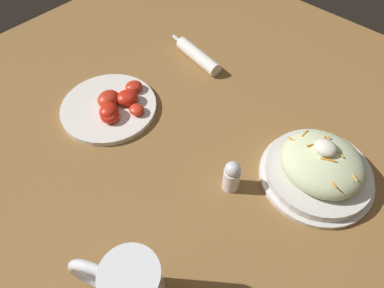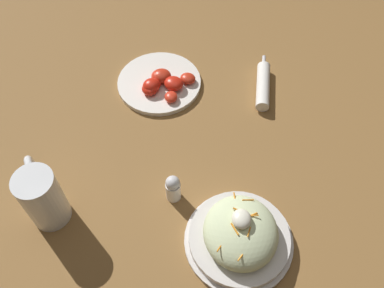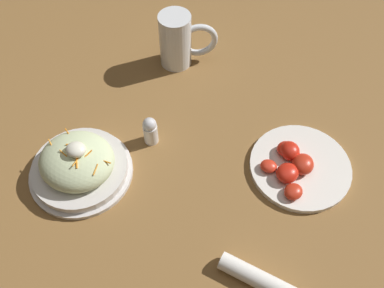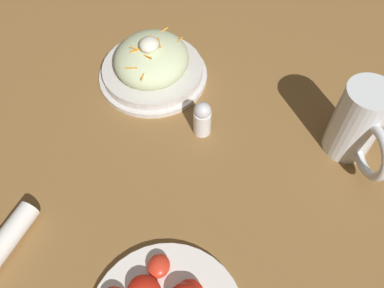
{
  "view_description": "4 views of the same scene",
  "coord_description": "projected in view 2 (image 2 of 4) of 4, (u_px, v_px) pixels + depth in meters",
  "views": [
    {
      "loc": [
        -0.26,
        0.27,
        0.57
      ],
      "look_at": [
        0.01,
        -0.03,
        0.05
      ],
      "focal_mm": 31.66,
      "sensor_mm": 36.0,
      "label": 1
    },
    {
      "loc": [
        -0.51,
        -0.05,
        0.81
      ],
      "look_at": [
        0.02,
        -0.07,
        0.05
      ],
      "focal_mm": 38.89,
      "sensor_mm": 36.0,
      "label": 2
    },
    {
      "loc": [
        0.18,
        -0.53,
        0.78
      ],
      "look_at": [
        0.02,
        -0.06,
        0.07
      ],
      "focal_mm": 39.14,
      "sensor_mm": 36.0,
      "label": 3
    },
    {
      "loc": [
        0.35,
        0.06,
        0.59
      ],
      "look_at": [
        0.01,
        -0.03,
        0.08
      ],
      "focal_mm": 37.01,
      "sensor_mm": 36.0,
      "label": 4
    }
  ],
  "objects": [
    {
      "name": "napkin_roll",
      "position": [
        263.0,
        85.0,
        1.07
      ],
      "size": [
        0.18,
        0.06,
        0.03
      ],
      "color": "white",
      "rests_on": "ground_plane"
    },
    {
      "name": "salad_plate",
      "position": [
        240.0,
        235.0,
        0.82
      ],
      "size": [
        0.22,
        0.22,
        0.1
      ],
      "color": "silver",
      "rests_on": "ground_plane"
    },
    {
      "name": "beer_mug",
      "position": [
        43.0,
        198.0,
        0.84
      ],
      "size": [
        0.14,
        0.09,
        0.14
      ],
      "color": "white",
      "rests_on": "ground_plane"
    },
    {
      "name": "salt_shaker",
      "position": [
        173.0,
        188.0,
        0.88
      ],
      "size": [
        0.03,
        0.03,
        0.07
      ],
      "color": "white",
      "rests_on": "ground_plane"
    },
    {
      "name": "ground_plane",
      "position": [
        160.0,
        165.0,
        0.96
      ],
      "size": [
        1.43,
        1.43,
        0.0
      ],
      "primitive_type": "plane",
      "color": "olive"
    },
    {
      "name": "tomato_plate",
      "position": [
        162.0,
        83.0,
        1.08
      ],
      "size": [
        0.22,
        0.22,
        0.05
      ],
      "color": "white",
      "rests_on": "ground_plane"
    }
  ]
}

